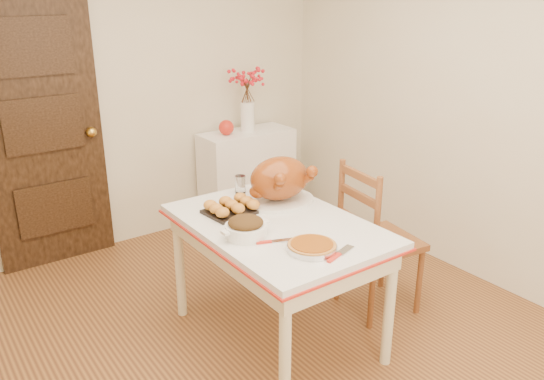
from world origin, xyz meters
TOP-DOWN VIEW (x-y plane):
  - floor at (0.00, 0.00)m, footprint 3.50×4.00m
  - wall_back at (0.00, 2.00)m, footprint 3.50×0.00m
  - wall_right at (1.75, 0.00)m, footprint 0.00×4.00m
  - door_back at (-0.70, 1.97)m, footprint 0.85×0.06m
  - sideboard at (0.95, 1.78)m, footprint 0.84×0.37m
  - kitchen_table at (0.09, 0.12)m, footprint 0.88×1.29m
  - chair_oak at (0.84, 0.02)m, footprint 0.51×0.51m
  - berry_vase at (0.97, 1.78)m, footprint 0.28×0.28m
  - apple at (0.75, 1.78)m, footprint 0.13×0.13m
  - turkey_platter at (0.28, 0.36)m, footprint 0.53×0.46m
  - pumpkin_pie at (0.02, -0.27)m, footprint 0.33×0.33m
  - stuffing_dish at (-0.16, 0.06)m, footprint 0.33×0.29m
  - rolls_tray at (-0.05, 0.39)m, footprint 0.32×0.26m
  - pie_server at (0.11, -0.39)m, footprint 0.24×0.13m
  - carving_knife at (-0.06, -0.09)m, footprint 0.24×0.13m
  - drinking_glass at (0.17, 0.65)m, footprint 0.08×0.08m
  - shaker_pair at (0.36, 0.59)m, footprint 0.09×0.05m

SIDE VIEW (x-z plane):
  - floor at x=0.00m, z-range 0.00..0.00m
  - kitchen_table at x=0.09m, z-range 0.00..0.77m
  - sideboard at x=0.95m, z-range 0.00..0.84m
  - chair_oak at x=0.84m, z-range 0.00..1.01m
  - pie_server at x=0.11m, z-range 0.77..0.78m
  - carving_knife at x=-0.06m, z-range 0.77..0.78m
  - pumpkin_pie at x=0.02m, z-range 0.77..0.82m
  - rolls_tray at x=-0.05m, z-range 0.77..0.85m
  - shaker_pair at x=0.36m, z-range 0.77..0.85m
  - stuffing_dish at x=-0.16m, z-range 0.77..0.88m
  - drinking_glass at x=0.17m, z-range 0.77..0.89m
  - apple at x=0.75m, z-range 0.84..0.97m
  - turkey_platter at x=0.28m, z-range 0.77..1.06m
  - door_back at x=-0.70m, z-range 0.00..2.06m
  - berry_vase at x=0.97m, z-range 0.84..1.38m
  - wall_back at x=0.00m, z-range 0.00..2.50m
  - wall_right at x=1.75m, z-range 0.00..2.50m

